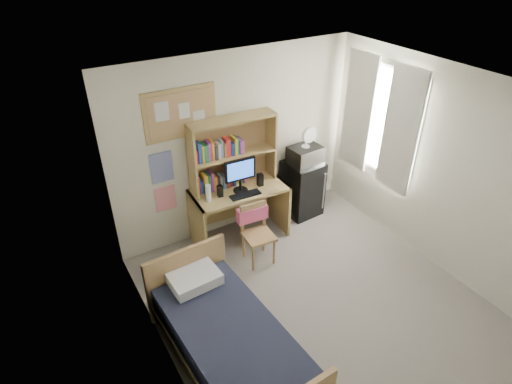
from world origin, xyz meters
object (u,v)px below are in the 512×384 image
microwave (305,155)px  monitor (240,176)px  desk_chair (259,236)px  desk (239,213)px  bulletin_board (180,113)px  desk_fan (306,138)px  bed (231,346)px  mini_fridge (302,188)px  speaker_right (260,180)px  speaker_left (220,191)px

microwave → monitor: bearing=-178.4°
desk_chair → microwave: 1.46m
desk → monitor: bearing=-90.0°
desk → desk_chair: (-0.03, -0.58, 0.00)m
monitor → microwave: size_ratio=1.01×
bulletin_board → desk_fan: (1.75, -0.28, -0.63)m
bed → microwave: size_ratio=4.12×
desk_chair → monitor: monitor is taller
desk_chair → microwave: bearing=33.1°
desk → microwave: microwave is taller
mini_fridge → speaker_right: (-0.84, -0.15, 0.47)m
monitor → microwave: (1.15, 0.11, -0.04)m
bulletin_board → speaker_right: (0.90, -0.41, -1.01)m
monitor → desk_fan: bearing=8.4°
mini_fridge → bulletin_board: bearing=167.6°
mini_fridge → bed: size_ratio=0.46×
bulletin_board → microwave: bearing=-9.2°
desk → speaker_left: speaker_left is taller
desk_fan → desk_chair: bearing=-155.5°
desk_fan → desk: bearing=178.6°
monitor → bulletin_board: bearing=149.9°
monitor → bed: bearing=-119.1°
desk_chair → speaker_right: speaker_right is taller
bed → speaker_left: size_ratio=11.77×
desk_chair → microwave: size_ratio=1.79×
desk → monitor: monitor is taller
desk_chair → speaker_left: bearing=121.6°
speaker_right → bulletin_board: bearing=158.6°
monitor → speaker_left: (-0.30, 0.02, -0.15)m
mini_fridge → microwave: microwave is taller
desk_chair → mini_fridge: mini_fridge is taller
mini_fridge → monitor: size_ratio=1.90×
desk → speaker_left: size_ratio=8.17×
monitor → desk_fan: 1.18m
mini_fridge → monitor: monitor is taller
desk_chair → speaker_left: speaker_left is taller
mini_fridge → speaker_right: speaker_right is taller
desk → microwave: size_ratio=2.86×
desk → speaker_left: 0.58m
microwave → desk_fan: 0.28m
desk → mini_fridge: mini_fridge is taller
bed → monitor: (1.10, 1.76, 0.79)m
desk_chair → bed: 1.65m
bulletin_board → desk: bearing=-28.7°
bed → speaker_right: 2.33m
bulletin_board → bed: (-0.50, -2.15, -1.66)m
bulletin_board → speaker_left: bearing=-51.1°
bed → speaker_right: size_ratio=10.52×
bulletin_board → speaker_right: 1.41m
speaker_right → desk_fan: size_ratio=0.61×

